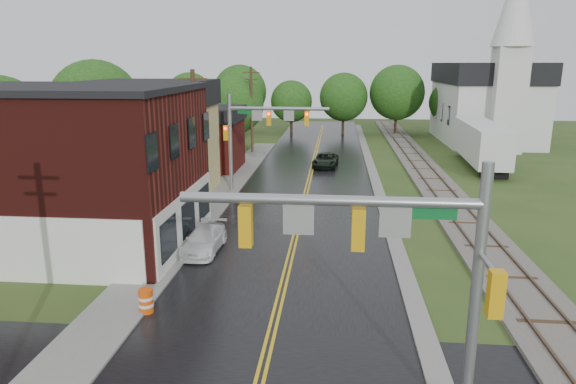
# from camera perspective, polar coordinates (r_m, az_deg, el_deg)

# --- Properties ---
(main_road) EXTENTS (10.00, 90.00, 0.02)m
(main_road) POSITION_cam_1_polar(r_m,az_deg,el_deg) (40.95, 2.26, 0.91)
(main_road) COLOR black
(main_road) RESTS_ON ground
(curb_right) EXTENTS (0.80, 70.00, 0.12)m
(curb_right) POSITION_cam_1_polar(r_m,az_deg,el_deg) (45.89, 9.36, 2.18)
(curb_right) COLOR gray
(curb_right) RESTS_ON ground
(sidewalk_left) EXTENTS (2.40, 50.00, 0.12)m
(sidewalk_left) POSITION_cam_1_polar(r_m,az_deg,el_deg) (37.00, -7.81, -0.66)
(sidewalk_left) COLOR gray
(sidewalk_left) RESTS_ON ground
(brick_building) EXTENTS (14.30, 10.30, 8.30)m
(brick_building) POSITION_cam_1_polar(r_m,az_deg,el_deg) (29.27, -24.71, 2.57)
(brick_building) COLOR #44120E
(brick_building) RESTS_ON ground
(yellow_house) EXTENTS (8.00, 7.00, 6.40)m
(yellow_house) POSITION_cam_1_polar(r_m,az_deg,el_deg) (38.64, -14.60, 4.50)
(yellow_house) COLOR tan
(yellow_house) RESTS_ON ground
(darkred_building) EXTENTS (7.00, 6.00, 4.40)m
(darkred_building) POSITION_cam_1_polar(r_m,az_deg,el_deg) (46.98, -9.68, 5.17)
(darkred_building) COLOR #3F0F0C
(darkred_building) RESTS_ON ground
(church) EXTENTS (10.40, 18.40, 20.00)m
(church) POSITION_cam_1_polar(r_m,az_deg,el_deg) (66.10, 21.42, 10.13)
(church) COLOR silver
(church) RESTS_ON ground
(railroad) EXTENTS (3.20, 80.00, 0.30)m
(railroad) POSITION_cam_1_polar(r_m,az_deg,el_deg) (46.43, 15.04, 2.15)
(railroad) COLOR #59544C
(railroad) RESTS_ON ground
(traffic_signal_near) EXTENTS (7.34, 0.30, 7.20)m
(traffic_signal_near) POSITION_cam_1_polar(r_m,az_deg,el_deg) (12.67, 11.16, -6.47)
(traffic_signal_near) COLOR gray
(traffic_signal_near) RESTS_ON ground
(traffic_signal_far) EXTENTS (7.34, 0.43, 7.20)m
(traffic_signal_far) POSITION_cam_1_polar(r_m,az_deg,el_deg) (37.49, -3.27, 7.39)
(traffic_signal_far) COLOR gray
(traffic_signal_far) RESTS_ON ground
(utility_pole_b) EXTENTS (1.80, 0.28, 9.00)m
(utility_pole_b) POSITION_cam_1_polar(r_m,az_deg,el_deg) (33.37, -10.25, 5.91)
(utility_pole_b) COLOR #382616
(utility_pole_b) RESTS_ON ground
(utility_pole_c) EXTENTS (1.80, 0.28, 9.00)m
(utility_pole_c) POSITION_cam_1_polar(r_m,az_deg,el_deg) (54.75, -4.07, 9.24)
(utility_pole_c) COLOR #382616
(utility_pole_c) RESTS_ON ground
(tree_left_a) EXTENTS (6.80, 6.80, 8.67)m
(tree_left_a) POSITION_cam_1_polar(r_m,az_deg,el_deg) (38.82, -29.32, 6.05)
(tree_left_a) COLOR black
(tree_left_a) RESTS_ON ground
(tree_left_b) EXTENTS (7.60, 7.60, 9.69)m
(tree_left_b) POSITION_cam_1_polar(r_m,az_deg,el_deg) (46.39, -20.39, 8.76)
(tree_left_b) COLOR black
(tree_left_b) RESTS_ON ground
(tree_left_c) EXTENTS (6.00, 6.00, 7.65)m
(tree_left_c) POSITION_cam_1_polar(r_m,az_deg,el_deg) (52.44, -12.51, 8.50)
(tree_left_c) COLOR black
(tree_left_c) RESTS_ON ground
(tree_left_e) EXTENTS (6.40, 6.40, 8.16)m
(tree_left_e) POSITION_cam_1_polar(r_m,az_deg,el_deg) (56.96, -5.82, 9.49)
(tree_left_e) COLOR black
(tree_left_e) RESTS_ON ground
(suv_dark) EXTENTS (2.49, 4.73, 1.27)m
(suv_dark) POSITION_cam_1_polar(r_m,az_deg,el_deg) (47.61, 4.19, 3.54)
(suv_dark) COLOR black
(suv_dark) RESTS_ON ground
(pickup_white) EXTENTS (1.80, 4.15, 1.19)m
(pickup_white) POSITION_cam_1_polar(r_m,az_deg,el_deg) (26.60, -9.28, -5.31)
(pickup_white) COLOR white
(pickup_white) RESTS_ON ground
(semi_trailer) EXTENTS (3.45, 12.99, 4.02)m
(semi_trailer) POSITION_cam_1_polar(r_m,az_deg,el_deg) (50.45, 20.64, 5.27)
(semi_trailer) COLOR black
(semi_trailer) RESTS_ON ground
(construction_barrel) EXTENTS (0.67, 0.67, 0.97)m
(construction_barrel) POSITION_cam_1_polar(r_m,az_deg,el_deg) (20.88, -15.49, -11.60)
(construction_barrel) COLOR #DB4A09
(construction_barrel) RESTS_ON ground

